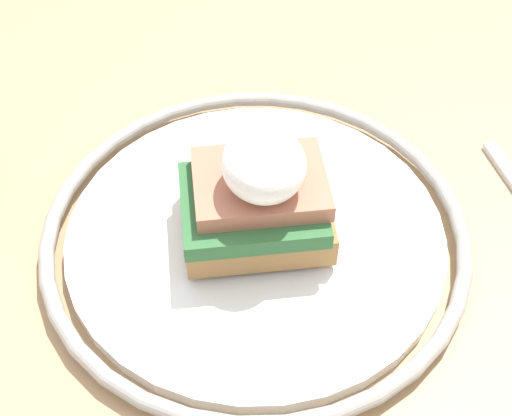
{
  "coord_description": "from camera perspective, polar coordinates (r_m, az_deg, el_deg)",
  "views": [
    {
      "loc": [
        0.01,
        0.3,
        1.11
      ],
      "look_at": [
        -0.02,
        0.0,
        0.78
      ],
      "focal_mm": 50.0,
      "sensor_mm": 36.0,
      "label": 1
    }
  ],
  "objects": [
    {
      "name": "plate",
      "position": [
        0.46,
        0.0,
        -2.26
      ],
      "size": [
        0.28,
        0.28,
        0.02
      ],
      "color": "white",
      "rests_on": "dining_table"
    },
    {
      "name": "sandwich",
      "position": [
        0.43,
        0.16,
        0.85
      ],
      "size": [
        0.09,
        0.08,
        0.08
      ],
      "color": "#9E703D",
      "rests_on": "plate"
    },
    {
      "name": "dining_table",
      "position": [
        0.57,
        -2.45,
        -11.07
      ],
      "size": [
        0.91,
        0.74,
        0.75
      ],
      "color": "tan",
      "rests_on": "ground_plane"
    }
  ]
}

